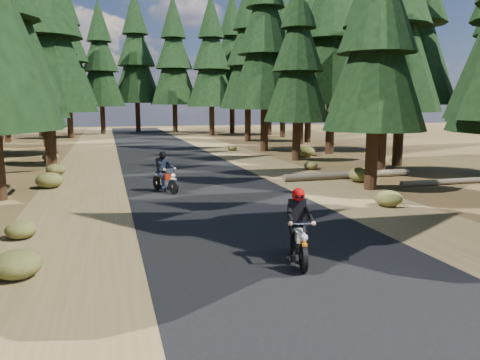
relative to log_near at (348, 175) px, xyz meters
name	(u,v)px	position (x,y,z in m)	size (l,w,h in m)	color
ground	(256,231)	(-6.54, -7.08, -0.16)	(120.00, 120.00, 0.00)	#402917
road	(214,195)	(-6.54, -2.08, -0.15)	(6.00, 100.00, 0.01)	black
shoulder_l	(79,202)	(-11.14, -2.08, -0.16)	(3.20, 100.00, 0.01)	brown
shoulder_r	(330,189)	(-1.94, -2.08, -0.16)	(3.20, 100.00, 0.01)	brown
pine_forest	(159,33)	(-6.56, 13.97, 7.73)	(34.59, 55.08, 16.32)	black
log_near	(348,175)	(0.00, 0.00, 0.00)	(0.32, 0.32, 6.13)	#4C4233
log_far	(447,182)	(3.12, -2.49, -0.04)	(0.24, 0.24, 4.34)	#4C4233
understory_shrubs	(231,176)	(-5.22, 0.48, 0.12)	(15.98, 30.00, 0.71)	#474C1E
rider_lead	(299,239)	(-6.45, -9.67, 0.36)	(0.89, 1.79, 1.53)	beige
rider_follow	(165,179)	(-8.14, -1.06, 0.35)	(1.18, 1.75, 1.51)	maroon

